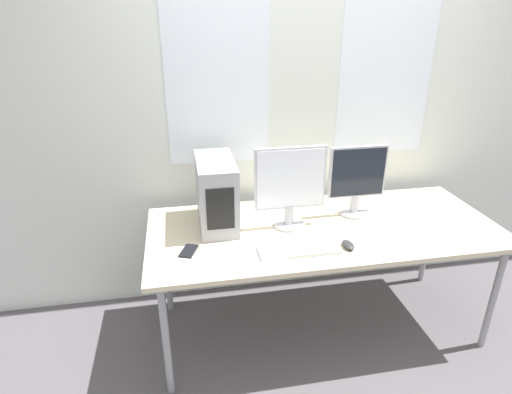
{
  "coord_description": "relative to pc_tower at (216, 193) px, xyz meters",
  "views": [
    {
      "loc": [
        -0.81,
        -1.69,
        1.92
      ],
      "look_at": [
        -0.41,
        0.44,
        0.96
      ],
      "focal_mm": 30.0,
      "sensor_mm": 36.0,
      "label": 1
    }
  ],
  "objects": [
    {
      "name": "ground_plane",
      "position": [
        0.62,
        -0.59,
        -0.94
      ],
      "size": [
        14.0,
        14.0,
        0.0
      ],
      "primitive_type": "plane",
      "color": "#565156"
    },
    {
      "name": "wall_back",
      "position": [
        0.62,
        0.41,
        0.41
      ],
      "size": [
        8.0,
        0.07,
        2.7
      ],
      "color": "silver",
      "rests_on": "ground_plane"
    },
    {
      "name": "paper_sheet_left",
      "position": [
        0.17,
        -0.39,
        -0.2
      ],
      "size": [
        0.32,
        0.36,
        0.0
      ],
      "rotation": [
        0.0,
        0.0,
        0.49
      ],
      "color": "white",
      "rests_on": "desk"
    },
    {
      "name": "keyboard",
      "position": [
        0.39,
        -0.4,
        -0.19
      ],
      "size": [
        0.43,
        0.14,
        0.02
      ],
      "color": "silver",
      "rests_on": "desk"
    },
    {
      "name": "desk",
      "position": [
        0.62,
        -0.15,
        -0.24
      ],
      "size": [
        2.06,
        0.87,
        0.74
      ],
      "color": "beige",
      "rests_on": "ground_plane"
    },
    {
      "name": "monitor_right_near",
      "position": [
        0.86,
        -0.02,
        0.03
      ],
      "size": [
        0.36,
        0.19,
        0.44
      ],
      "color": "#B7B7BC",
      "rests_on": "desk"
    },
    {
      "name": "pc_tower",
      "position": [
        0.0,
        0.0,
        0.0
      ],
      "size": [
        0.21,
        0.45,
        0.4
      ],
      "color": "#9E9EA3",
      "rests_on": "desk"
    },
    {
      "name": "cell_phone",
      "position": [
        -0.18,
        -0.3,
        -0.19
      ],
      "size": [
        0.11,
        0.15,
        0.01
      ],
      "rotation": [
        0.0,
        0.0,
        -0.38
      ],
      "color": "black",
      "rests_on": "desk"
    },
    {
      "name": "mouse",
      "position": [
        0.66,
        -0.41,
        -0.18
      ],
      "size": [
        0.06,
        0.11,
        0.03
      ],
      "color": "#2D2D2D",
      "rests_on": "desk"
    },
    {
      "name": "monitor_main",
      "position": [
        0.41,
        -0.1,
        0.06
      ],
      "size": [
        0.41,
        0.19,
        0.48
      ],
      "color": "#B7B7BC",
      "rests_on": "desk"
    }
  ]
}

